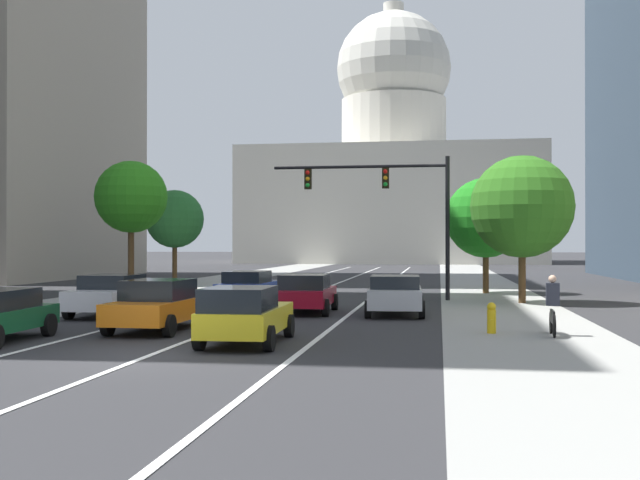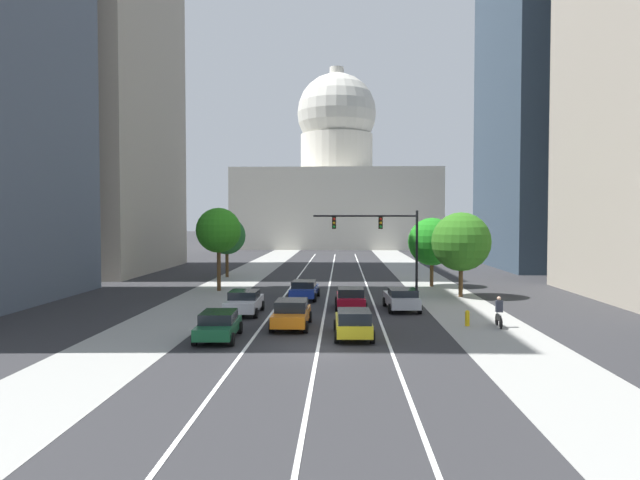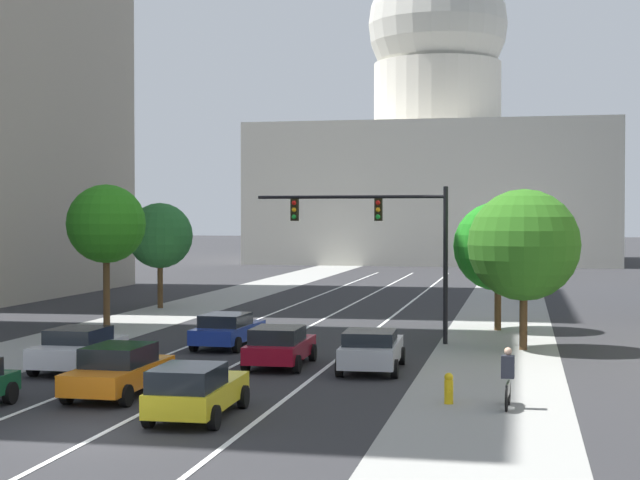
{
  "view_description": "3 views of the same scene",
  "coord_description": "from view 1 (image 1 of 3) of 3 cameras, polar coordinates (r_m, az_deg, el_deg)",
  "views": [
    {
      "loc": [
        6.64,
        -17.2,
        2.59
      ],
      "look_at": [
        0.11,
        24.87,
        2.83
      ],
      "focal_mm": 43.17,
      "sensor_mm": 36.0,
      "label": 1
    },
    {
      "loc": [
        1.09,
        -26.53,
        6.04
      ],
      "look_at": [
        -0.91,
        26.16,
        4.05
      ],
      "focal_mm": 32.09,
      "sensor_mm": 36.0,
      "label": 2
    },
    {
      "loc": [
        10.18,
        -22.45,
        5.4
      ],
      "look_at": [
        2.88,
        12.64,
        4.53
      ],
      "focal_mm": 54.62,
      "sensor_mm": 36.0,
      "label": 3
    }
  ],
  "objects": [
    {
      "name": "car_blue",
      "position": [
        34.17,
        -5.3,
        -3.43
      ],
      "size": [
        2.19,
        4.62,
        1.41
      ],
      "rotation": [
        0.0,
        0.0,
        1.53
      ],
      "color": "#1E389E",
      "rests_on": "ground"
    },
    {
      "name": "sidewalk_left",
      "position": [
        54.61,
        -8.04,
        -3.04
      ],
      "size": [
        4.91,
        130.0,
        0.01
      ],
      "primitive_type": "cube",
      "color": "gray",
      "rests_on": "ground"
    },
    {
      "name": "sidewalk_right",
      "position": [
        52.32,
        11.62,
        -3.15
      ],
      "size": [
        4.91,
        130.0,
        0.01
      ],
      "primitive_type": "cube",
      "color": "gray",
      "rests_on": "ground"
    },
    {
      "name": "street_tree_mid_left",
      "position": [
        41.07,
        -13.83,
        3.09
      ],
      "size": [
        3.74,
        3.74,
        6.93
      ],
      "color": "#51381E",
      "rests_on": "ground"
    },
    {
      "name": "fire_hydrant",
      "position": [
        22.9,
        12.6,
        -5.64
      ],
      "size": [
        0.26,
        0.35,
        0.91
      ],
      "color": "yellow",
      "rests_on": "ground"
    },
    {
      "name": "car_yellow",
      "position": [
        19.97,
        -5.59,
        -5.5
      ],
      "size": [
        2.04,
        4.29,
        1.52
      ],
      "rotation": [
        0.0,
        0.0,
        1.6
      ],
      "color": "yellow",
      "rests_on": "ground"
    },
    {
      "name": "cyclist",
      "position": [
        22.75,
        16.86,
        -4.69
      ],
      "size": [
        0.37,
        1.7,
        1.72
      ],
      "rotation": [
        0.0,
        0.0,
        1.52
      ],
      "color": "black",
      "rests_on": "ground"
    },
    {
      "name": "capitol_building",
      "position": [
        114.41,
        5.48,
        4.71
      ],
      "size": [
        41.04,
        29.53,
        38.25
      ],
      "color": "beige",
      "rests_on": "ground"
    },
    {
      "name": "car_orange",
      "position": [
        23.64,
        -11.85,
        -4.69
      ],
      "size": [
        2.08,
        4.61,
        1.53
      ],
      "rotation": [
        0.0,
        0.0,
        1.56
      ],
      "color": "orange",
      "rests_on": "ground"
    },
    {
      "name": "lane_stripe_left",
      "position": [
        43.44,
        -4.51,
        -3.73
      ],
      "size": [
        0.16,
        90.0,
        0.01
      ],
      "primitive_type": "cube",
      "color": "white",
      "rests_on": "ground"
    },
    {
      "name": "car_silver",
      "position": [
        28.33,
        5.6,
        -4.01
      ],
      "size": [
        2.25,
        4.57,
        1.47
      ],
      "rotation": [
        0.0,
        0.0,
        1.61
      ],
      "color": "#B2B5BA",
      "rests_on": "ground"
    },
    {
      "name": "car_white",
      "position": [
        28.86,
        -15.12,
        -3.91
      ],
      "size": [
        2.11,
        4.39,
        1.5
      ],
      "rotation": [
        0.0,
        0.0,
        1.57
      ],
      "color": "silver",
      "rests_on": "ground"
    },
    {
      "name": "traffic_signal_mast",
      "position": [
        36.06,
        5.28,
        3.28
      ],
      "size": [
        8.27,
        0.39,
        6.67
      ],
      "color": "black",
      "rests_on": "ground"
    },
    {
      "name": "lane_stripe_center",
      "position": [
        42.8,
        -0.12,
        -3.78
      ],
      "size": [
        0.16,
        90.0,
        0.01
      ],
      "primitive_type": "cube",
      "color": "white",
      "rests_on": "ground"
    },
    {
      "name": "street_tree_near_left",
      "position": [
        51.8,
        -10.72,
        1.53
      ],
      "size": [
        3.85,
        3.85,
        6.2
      ],
      "color": "#51381E",
      "rests_on": "ground"
    },
    {
      "name": "car_crimson",
      "position": [
        28.96,
        -1.05,
        -3.93
      ],
      "size": [
        2.11,
        4.24,
        1.47
      ],
      "rotation": [
        0.0,
        0.0,
        1.59
      ],
      "color": "maroon",
      "rests_on": "ground"
    },
    {
      "name": "lane_stripe_right",
      "position": [
        42.4,
        4.38,
        -3.81
      ],
      "size": [
        0.16,
        90.0,
        0.01
      ],
      "primitive_type": "cube",
      "color": "white",
      "rests_on": "ground"
    },
    {
      "name": "street_tree_near_right",
      "position": [
        35.03,
        14.75,
        2.39
      ],
      "size": [
        4.52,
        4.52,
        6.52
      ],
      "color": "#51381E",
      "rests_on": "ground"
    },
    {
      "name": "street_tree_mid_right",
      "position": [
        41.55,
        12.18,
        1.6
      ],
      "size": [
        4.23,
        4.23,
        6.11
      ],
      "color": "#51381E",
      "rests_on": "ground"
    },
    {
      "name": "ground_plane",
      "position": [
        57.64,
        2.2,
        -2.9
      ],
      "size": [
        400.0,
        400.0,
        0.0
      ],
      "primitive_type": "plane",
      "color": "#2B2B2D"
    }
  ]
}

